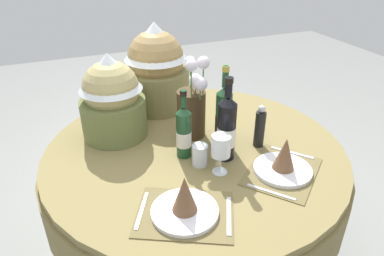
{
  "coord_description": "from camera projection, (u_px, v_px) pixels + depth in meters",
  "views": [
    {
      "loc": [
        -0.53,
        -1.27,
        1.62
      ],
      "look_at": [
        0.0,
        0.03,
        0.83
      ],
      "focal_mm": 32.8,
      "sensor_mm": 36.0,
      "label": 1
    }
  ],
  "objects": [
    {
      "name": "flower_vase",
      "position": [
        192.0,
        107.0,
        1.64
      ],
      "size": [
        0.14,
        0.21,
        0.4
      ],
      "color": "#47331E",
      "rests_on": "dining_table"
    },
    {
      "name": "gift_tub_back_left",
      "position": [
        112.0,
        94.0,
        1.62
      ],
      "size": [
        0.31,
        0.31,
        0.41
      ],
      "color": "olive",
      "rests_on": "dining_table"
    },
    {
      "name": "wine_bottle_centre",
      "position": [
        184.0,
        132.0,
        1.5
      ],
      "size": [
        0.07,
        0.07,
        0.31
      ],
      "color": "#194223",
      "rests_on": "dining_table"
    },
    {
      "name": "wine_glass_right",
      "position": [
        221.0,
        147.0,
        1.39
      ],
      "size": [
        0.08,
        0.08,
        0.17
      ],
      "color": "silver",
      "rests_on": "dining_table"
    },
    {
      "name": "place_setting_left",
      "position": [
        185.0,
        204.0,
        1.22
      ],
      "size": [
        0.42,
        0.39,
        0.16
      ],
      "color": "brown",
      "rests_on": "dining_table"
    },
    {
      "name": "pepper_mill",
      "position": [
        260.0,
        128.0,
        1.59
      ],
      "size": [
        0.05,
        0.05,
        0.21
      ],
      "color": "black",
      "rests_on": "dining_table"
    },
    {
      "name": "gift_tub_back_centre",
      "position": [
        156.0,
        64.0,
        1.89
      ],
      "size": [
        0.36,
        0.36,
        0.47
      ],
      "color": "olive",
      "rests_on": "dining_table"
    },
    {
      "name": "place_setting_right",
      "position": [
        284.0,
        162.0,
        1.43
      ],
      "size": [
        0.43,
        0.42,
        0.16
      ],
      "color": "brown",
      "rests_on": "dining_table"
    },
    {
      "name": "tumbler_near_left",
      "position": [
        200.0,
        155.0,
        1.48
      ],
      "size": [
        0.07,
        0.07,
        0.1
      ],
      "primitive_type": "cylinder",
      "color": "silver",
      "rests_on": "dining_table"
    },
    {
      "name": "dining_table",
      "position": [
        195.0,
        172.0,
        1.7
      ],
      "size": [
        1.4,
        1.4,
        0.75
      ],
      "color": "olive",
      "rests_on": "ground"
    },
    {
      "name": "wine_bottle_left",
      "position": [
        227.0,
        128.0,
        1.48
      ],
      "size": [
        0.08,
        0.08,
        0.37
      ],
      "color": "black",
      "rests_on": "dining_table"
    },
    {
      "name": "wine_bottle_right",
      "position": [
        223.0,
        117.0,
        1.57
      ],
      "size": [
        0.07,
        0.07,
        0.38
      ],
      "color": "#194223",
      "rests_on": "dining_table"
    }
  ]
}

